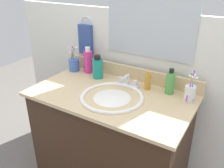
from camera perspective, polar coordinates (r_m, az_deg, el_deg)
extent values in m
cube|color=#382316|center=(1.72, -0.29, -15.13)|extent=(0.96, 0.52, 0.82)
cube|color=#D1B284|center=(1.48, -0.32, -2.72)|extent=(1.00, 0.56, 0.02)
cube|color=#D1B284|center=(1.67, 4.53, 2.71)|extent=(1.00, 0.02, 0.09)
cube|color=silver|center=(1.83, 5.17, -3.46)|extent=(2.10, 0.04, 1.30)
cube|color=#B2BCC6|center=(1.56, 9.17, 16.29)|extent=(0.60, 0.01, 0.56)
torus|color=silver|center=(1.82, -6.13, 14.26)|extent=(0.10, 0.01, 0.10)
cube|color=#334C8C|center=(1.84, -6.29, 10.48)|extent=(0.11, 0.04, 0.22)
torus|color=white|center=(1.43, -0.02, -3.12)|extent=(0.38, 0.38, 0.02)
ellipsoid|color=white|center=(1.45, -0.02, -4.67)|extent=(0.33, 0.33, 0.11)
cylinder|color=#B2B5BA|center=(1.47, -0.02, -5.85)|extent=(0.04, 0.04, 0.01)
cube|color=silver|center=(1.59, 3.73, -0.13)|extent=(0.16, 0.05, 0.01)
cylinder|color=silver|center=(1.57, 3.77, 1.06)|extent=(0.02, 0.02, 0.06)
cylinder|color=silver|center=(1.53, 3.19, 1.62)|extent=(0.02, 0.09, 0.02)
cylinder|color=silver|center=(1.60, 2.02, 1.09)|extent=(0.03, 0.03, 0.04)
cylinder|color=silver|center=(1.56, 5.55, 0.22)|extent=(0.03, 0.03, 0.04)
cylinder|color=#D8338C|center=(1.77, -5.70, 5.25)|extent=(0.07, 0.07, 0.16)
cylinder|color=white|center=(1.74, -5.83, 8.23)|extent=(0.04, 0.04, 0.03)
cylinder|color=#4C9E4C|center=(1.50, 13.71, 0.22)|extent=(0.06, 0.06, 0.14)
cylinder|color=black|center=(1.47, 14.03, 3.06)|extent=(0.03, 0.03, 0.02)
cylinder|color=teal|center=(1.68, -3.42, 3.68)|extent=(0.07, 0.07, 0.14)
cylinder|color=black|center=(1.65, -3.50, 6.35)|extent=(0.04, 0.04, 0.03)
cylinder|color=gold|center=(1.53, 8.53, 0.51)|extent=(0.04, 0.04, 0.10)
cylinder|color=gold|center=(1.51, 8.67, 2.53)|extent=(0.02, 0.02, 0.02)
cylinder|color=white|center=(1.45, 18.04, -2.19)|extent=(0.06, 0.06, 0.10)
cylinder|color=#B23FBF|center=(1.42, 18.14, -0.45)|extent=(0.02, 0.06, 0.18)
cube|color=white|center=(1.37, 18.06, 1.88)|extent=(0.01, 0.02, 0.01)
cylinder|color=yellow|center=(1.44, 18.41, -0.52)|extent=(0.01, 0.06, 0.15)
cube|color=white|center=(1.44, 19.06, 2.04)|extent=(0.01, 0.02, 0.01)
cylinder|color=white|center=(1.42, 18.35, -0.65)|extent=(0.02, 0.05, 0.17)
cube|color=white|center=(1.37, 18.84, 1.52)|extent=(0.01, 0.02, 0.01)
cylinder|color=blue|center=(1.42, 18.60, -0.77)|extent=(0.04, 0.03, 0.16)
cube|color=white|center=(1.39, 19.58, 1.40)|extent=(0.01, 0.02, 0.01)
cylinder|color=#3F66B7|center=(1.83, -9.00, 4.55)|extent=(0.08, 0.08, 0.09)
cylinder|color=white|center=(1.82, -8.81, 6.22)|extent=(0.01, 0.06, 0.17)
cube|color=white|center=(1.82, -8.39, 8.56)|extent=(0.01, 0.02, 0.01)
cylinder|color=#D8333F|center=(1.82, -9.54, 6.16)|extent=(0.03, 0.02, 0.18)
cube|color=white|center=(1.79, -10.09, 8.55)|extent=(0.01, 0.02, 0.01)
cylinder|color=green|center=(1.81, -9.34, 5.77)|extent=(0.01, 0.06, 0.16)
cube|color=white|center=(1.77, -9.94, 7.50)|extent=(0.01, 0.02, 0.01)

